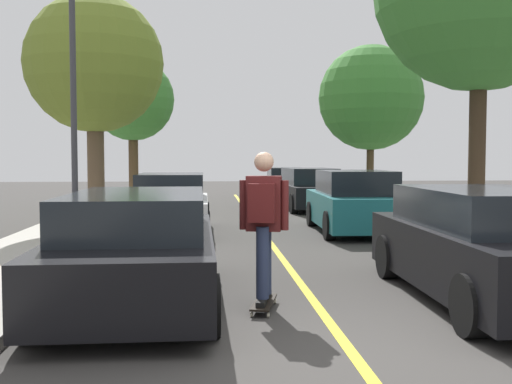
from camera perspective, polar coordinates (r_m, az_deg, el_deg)
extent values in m
plane|color=#3D3A38|center=(6.10, 8.40, -13.94)|extent=(80.00, 80.00, 0.00)
cube|color=gold|center=(9.93, 3.18, -7.17)|extent=(0.12, 39.20, 0.01)
cube|color=black|center=(7.74, -10.97, -6.25)|extent=(1.89, 4.55, 0.70)
cube|color=black|center=(7.78, -10.93, -1.82)|extent=(1.65, 3.07, 0.48)
cylinder|color=black|center=(6.22, -4.39, -10.52)|extent=(0.23, 0.64, 0.64)
cylinder|color=black|center=(6.43, -20.11, -10.26)|extent=(0.23, 0.64, 0.64)
cylinder|color=black|center=(9.28, -4.69, -5.92)|extent=(0.23, 0.64, 0.64)
cylinder|color=black|center=(9.42, -15.22, -5.89)|extent=(0.23, 0.64, 0.64)
cube|color=white|center=(14.63, -7.93, -1.84)|extent=(1.74, 4.07, 0.66)
cube|color=black|center=(14.75, -7.91, 0.60)|extent=(1.53, 2.42, 0.57)
cylinder|color=black|center=(13.30, -4.77, -3.14)|extent=(0.22, 0.64, 0.64)
cylinder|color=black|center=(13.40, -11.68, -3.15)|extent=(0.22, 0.64, 0.64)
cylinder|color=black|center=(15.94, -4.78, -2.07)|extent=(0.22, 0.64, 0.64)
cylinder|color=black|center=(16.02, -10.54, -2.09)|extent=(0.22, 0.64, 0.64)
cube|color=black|center=(8.22, 20.86, -5.68)|extent=(1.91, 4.43, 0.75)
cube|color=black|center=(8.18, 20.83, -1.40)|extent=(1.66, 2.82, 0.48)
cylinder|color=black|center=(9.35, 12.18, -5.91)|extent=(0.23, 0.64, 0.64)
cylinder|color=black|center=(9.95, 21.77, -5.52)|extent=(0.23, 0.64, 0.64)
cylinder|color=black|center=(6.57, 19.38, -9.94)|extent=(0.23, 0.64, 0.64)
cube|color=#196066|center=(14.84, 9.12, -1.59)|extent=(1.89, 4.17, 0.75)
cube|color=black|center=(14.68, 9.24, 0.91)|extent=(1.62, 2.42, 0.55)
cylinder|color=black|center=(16.05, 5.23, -2.04)|extent=(0.24, 0.65, 0.64)
cylinder|color=black|center=(16.36, 10.95, -1.99)|extent=(0.24, 0.65, 0.64)
cylinder|color=black|center=(13.38, 6.87, -3.11)|extent=(0.24, 0.65, 0.64)
cylinder|color=black|center=(13.75, 13.65, -3.01)|extent=(0.24, 0.65, 0.64)
cube|color=black|center=(21.24, 4.95, -0.21)|extent=(1.92, 4.73, 0.68)
cube|color=black|center=(21.16, 4.98, 1.46)|extent=(1.64, 2.70, 0.56)
cylinder|color=black|center=(22.72, 2.10, -0.47)|extent=(0.24, 0.65, 0.64)
cylinder|color=black|center=(23.02, 6.13, -0.44)|extent=(0.24, 0.65, 0.64)
cylinder|color=black|center=(19.50, 3.54, -1.09)|extent=(0.24, 0.65, 0.64)
cylinder|color=black|center=(19.85, 8.20, -1.04)|extent=(0.24, 0.65, 0.64)
cube|color=#38383D|center=(27.36, 2.81, 0.50)|extent=(1.86, 4.47, 0.60)
cube|color=black|center=(27.31, 2.82, 1.71)|extent=(1.60, 2.69, 0.56)
cylinder|color=black|center=(28.81, 0.91, 0.32)|extent=(0.24, 0.65, 0.64)
cylinder|color=black|center=(28.96, 4.10, 0.33)|extent=(0.24, 0.65, 0.64)
cylinder|color=black|center=(25.80, 1.36, -0.03)|extent=(0.24, 0.65, 0.64)
cylinder|color=black|center=(25.97, 4.91, -0.02)|extent=(0.24, 0.65, 0.64)
cylinder|color=brown|center=(15.64, -14.69, 2.60)|extent=(0.41, 0.41, 3.02)
sphere|color=olive|center=(15.81, -14.82, 11.50)|extent=(3.37, 3.37, 3.37)
cylinder|color=#4C3823|center=(23.30, -11.34, 2.79)|extent=(0.36, 0.36, 2.99)
sphere|color=#3D7F33|center=(23.40, -11.40, 8.46)|extent=(3.06, 3.06, 3.06)
cylinder|color=#3D2D1E|center=(13.04, 19.90, 4.44)|extent=(0.33, 0.33, 3.95)
cylinder|color=#4C3823|center=(20.64, 10.58, 2.31)|extent=(0.24, 0.24, 2.67)
sphere|color=#3D7F33|center=(20.73, 10.65, 8.62)|extent=(3.45, 3.45, 3.45)
cylinder|color=#38383D|center=(12.65, -16.62, 7.59)|extent=(0.12, 0.12, 5.29)
cube|color=black|center=(7.33, 0.74, -10.21)|extent=(0.40, 0.87, 0.02)
cylinder|color=beige|center=(7.69, 0.36, -10.07)|extent=(0.04, 0.06, 0.06)
cylinder|color=beige|center=(7.66, 1.79, -10.11)|extent=(0.04, 0.06, 0.06)
cylinder|color=beige|center=(7.03, -0.41, -11.33)|extent=(0.04, 0.06, 0.06)
cylinder|color=beige|center=(7.01, 1.16, -11.39)|extent=(0.04, 0.06, 0.06)
cube|color=#99999E|center=(7.66, 1.07, -9.80)|extent=(0.11, 0.06, 0.02)
cube|color=#99999E|center=(7.01, 0.37, -11.04)|extent=(0.11, 0.06, 0.02)
cube|color=black|center=(7.53, 0.96, -9.51)|extent=(0.15, 0.28, 0.06)
cube|color=black|center=(7.11, 0.51, -10.29)|extent=(0.15, 0.28, 0.06)
cylinder|color=#283351|center=(7.35, 0.86, -6.28)|extent=(0.18, 0.18, 0.84)
cylinder|color=#283351|center=(7.11, 0.61, -6.60)|extent=(0.18, 0.18, 0.84)
cube|color=#511919|center=(7.15, 0.75, -1.06)|extent=(0.44, 0.30, 0.64)
sphere|color=tan|center=(7.13, 0.75, 2.83)|extent=(0.23, 0.23, 0.23)
cylinder|color=#511919|center=(7.19, -1.19, -1.19)|extent=(0.11, 0.11, 0.58)
cylinder|color=#511919|center=(7.12, 2.70, -1.24)|extent=(0.11, 0.11, 0.58)
cube|color=#4C1414|center=(6.95, 0.53, -1.02)|extent=(0.33, 0.24, 0.44)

